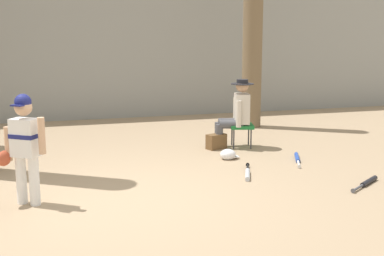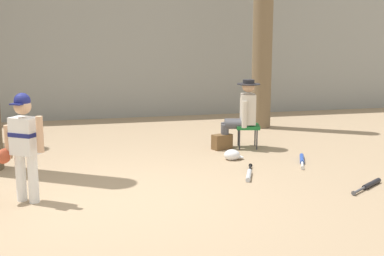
% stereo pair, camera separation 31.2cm
% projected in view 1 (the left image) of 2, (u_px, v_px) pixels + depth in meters
% --- Properties ---
extents(ground_plane, '(60.00, 60.00, 0.00)m').
position_uv_depth(ground_plane, '(118.00, 198.00, 6.09)').
color(ground_plane, '#9E8466').
extents(concrete_back_wall, '(18.00, 0.36, 2.99)m').
position_uv_depth(concrete_back_wall, '(78.00, 55.00, 11.61)').
color(concrete_back_wall, gray).
rests_on(concrete_back_wall, ground).
extents(tree_behind_spectator, '(0.57, 0.57, 4.97)m').
position_uv_depth(tree_behind_spectator, '(253.00, 23.00, 10.47)').
color(tree_behind_spectator, brown).
rests_on(tree_behind_spectator, ground).
extents(young_ballplayer, '(0.60, 0.39, 1.31)m').
position_uv_depth(young_ballplayer, '(24.00, 142.00, 5.75)').
color(young_ballplayer, white).
rests_on(young_ballplayer, ground).
extents(folding_stool, '(0.49, 0.49, 0.41)m').
position_uv_depth(folding_stool, '(241.00, 127.00, 8.81)').
color(folding_stool, '#196B2D').
rests_on(folding_stool, ground).
extents(seated_spectator, '(0.68, 0.54, 1.20)m').
position_uv_depth(seated_spectator, '(236.00, 111.00, 8.76)').
color(seated_spectator, '#47474C').
rests_on(seated_spectator, ground).
extents(handbag_beside_stool, '(0.38, 0.28, 0.26)m').
position_uv_depth(handbag_beside_stool, '(216.00, 141.00, 8.72)').
color(handbag_beside_stool, brown).
rests_on(handbag_beside_stool, ground).
extents(bat_black_composite, '(0.68, 0.48, 0.07)m').
position_uv_depth(bat_black_composite, '(367.00, 182.00, 6.64)').
color(bat_black_composite, black).
rests_on(bat_black_composite, ground).
extents(bat_aluminum_silver, '(0.36, 0.75, 0.07)m').
position_uv_depth(bat_aluminum_silver, '(248.00, 173.00, 7.07)').
color(bat_aluminum_silver, '#B7BCC6').
rests_on(bat_aluminum_silver, ground).
extents(bat_blue_youth, '(0.39, 0.76, 0.07)m').
position_uv_depth(bat_blue_youth, '(297.00, 158.00, 7.93)').
color(bat_blue_youth, '#2347AD').
rests_on(bat_blue_youth, ground).
extents(batting_helmet_white, '(0.31, 0.24, 0.18)m').
position_uv_depth(batting_helmet_white, '(228.00, 154.00, 8.00)').
color(batting_helmet_white, silver).
rests_on(batting_helmet_white, ground).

